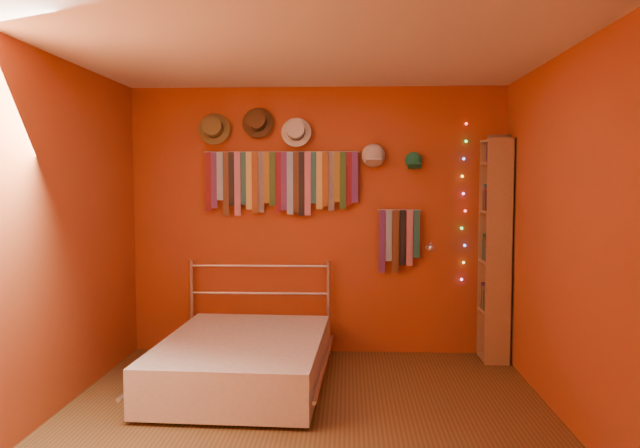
# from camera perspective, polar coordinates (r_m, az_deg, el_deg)

# --- Properties ---
(ground) EXTENTS (3.50, 3.50, 0.00)m
(ground) POSITION_cam_1_polar(r_m,az_deg,el_deg) (4.43, -1.46, -17.61)
(ground) COLOR #503A1B
(ground) RESTS_ON ground
(back_wall) EXTENTS (3.50, 0.02, 2.50)m
(back_wall) POSITION_cam_1_polar(r_m,az_deg,el_deg) (5.88, -0.28, 0.29)
(back_wall) COLOR #8E3917
(back_wall) RESTS_ON ground
(right_wall) EXTENTS (0.02, 3.50, 2.50)m
(right_wall) POSITION_cam_1_polar(r_m,az_deg,el_deg) (4.37, 22.04, -1.29)
(right_wall) COLOR #8E3917
(right_wall) RESTS_ON ground
(left_wall) EXTENTS (0.02, 3.50, 2.50)m
(left_wall) POSITION_cam_1_polar(r_m,az_deg,el_deg) (4.60, -23.79, -1.08)
(left_wall) COLOR #8E3917
(left_wall) RESTS_ON ground
(ceiling) EXTENTS (3.50, 3.50, 0.02)m
(ceiling) POSITION_cam_1_polar(r_m,az_deg,el_deg) (4.21, -1.52, 15.93)
(ceiling) COLOR white
(ceiling) RESTS_ON back_wall
(tie_rack) EXTENTS (1.45, 0.03, 0.60)m
(tie_rack) POSITION_cam_1_polar(r_m,az_deg,el_deg) (5.82, -3.62, 4.07)
(tie_rack) COLOR silver
(tie_rack) RESTS_ON back_wall
(small_tie_rack) EXTENTS (0.40, 0.03, 0.59)m
(small_tie_rack) POSITION_cam_1_polar(r_m,az_deg,el_deg) (5.83, 7.19, -1.18)
(small_tie_rack) COLOR silver
(small_tie_rack) RESTS_ON back_wall
(fedora_olive) EXTENTS (0.30, 0.16, 0.30)m
(fedora_olive) POSITION_cam_1_polar(r_m,az_deg,el_deg) (5.91, -9.73, 8.66)
(fedora_olive) COLOR olive
(fedora_olive) RESTS_ON back_wall
(fedora_brown) EXTENTS (0.29, 0.16, 0.28)m
(fedora_brown) POSITION_cam_1_polar(r_m,az_deg,el_deg) (5.85, -5.77, 9.31)
(fedora_brown) COLOR #4D351B
(fedora_brown) RESTS_ON back_wall
(fedora_white) EXTENTS (0.28, 0.15, 0.27)m
(fedora_white) POSITION_cam_1_polar(r_m,az_deg,el_deg) (5.80, -2.22, 8.48)
(fedora_white) COLOR white
(fedora_white) RESTS_ON back_wall
(cap_white) EXTENTS (0.20, 0.25, 0.20)m
(cap_white) POSITION_cam_1_polar(r_m,az_deg,el_deg) (5.81, 4.91, 6.24)
(cap_white) COLOR silver
(cap_white) RESTS_ON back_wall
(cap_green) EXTENTS (0.17, 0.21, 0.17)m
(cap_green) POSITION_cam_1_polar(r_m,az_deg,el_deg) (5.84, 8.55, 5.74)
(cap_green) COLOR #1B7951
(cap_green) RESTS_ON back_wall
(fairy_lights) EXTENTS (0.06, 0.02, 1.47)m
(fairy_lights) POSITION_cam_1_polar(r_m,az_deg,el_deg) (5.92, 13.01, 1.94)
(fairy_lights) COLOR #FF3333
(fairy_lights) RESTS_ON back_wall
(reading_lamp) EXTENTS (0.07, 0.31, 0.09)m
(reading_lamp) POSITION_cam_1_polar(r_m,az_deg,el_deg) (5.69, 10.07, -2.15)
(reading_lamp) COLOR silver
(reading_lamp) RESTS_ON back_wall
(bookshelf) EXTENTS (0.25, 0.34, 2.00)m
(bookshelf) POSITION_cam_1_polar(r_m,az_deg,el_deg) (5.83, 16.12, -2.19)
(bookshelf) COLOR #926741
(bookshelf) RESTS_ON ground
(bed) EXTENTS (1.40, 1.85, 0.88)m
(bed) POSITION_cam_1_polar(r_m,az_deg,el_deg) (5.10, -7.02, -12.22)
(bed) COLOR silver
(bed) RESTS_ON ground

